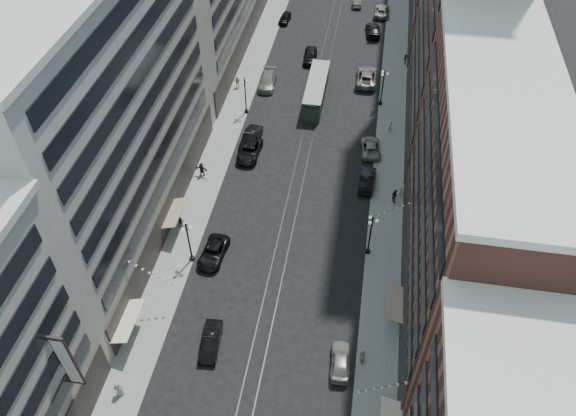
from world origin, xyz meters
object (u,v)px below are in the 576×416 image
Objects in this scene: car_5 at (211,341)px; car_8 at (267,81)px; car_extra_2 at (367,76)px; car_13 at (310,56)px; pedestrian_4 at (362,357)px; pedestrian_5 at (202,169)px; car_4 at (340,361)px; car_extra_0 at (251,139)px; lamppost_sw_mid at (245,94)px; car_9 at (285,18)px; pedestrian_8 at (390,126)px; streetcar at (316,91)px; car_10 at (367,180)px; pedestrian_extra_0 at (401,192)px; car_11 at (370,147)px; pedestrian_7 at (395,196)px; car_14 at (358,1)px; car_7 at (249,151)px; pedestrian_9 at (406,59)px; lamppost_se_far at (370,234)px; lamppost_se_mid at (383,86)px; car_2 at (213,253)px; pedestrian_1 at (118,389)px; pedestrian_6 at (238,82)px; pedestrian_2 at (181,222)px; lamppost_sw_far at (189,241)px.

car_5 is 44.18m from car_8.
car_13 is at bearing -27.61° from car_extra_2.
pedestrian_4 reaches higher than pedestrian_5.
car_4 is 33.53m from car_extra_0.
lamppost_sw_mid is at bearing -105.16° from car_8.
pedestrian_8 reaches higher than car_9.
streetcar reaches higher than car_5.
pedestrian_5 is (-20.15, -1.66, 0.25)m from car_10.
car_5 is 28.60m from pedestrian_extra_0.
car_extra_0 is at bearing -3.16° from car_11.
pedestrian_7 is 0.33× the size of car_extra_0.
car_14 is (-4.83, 48.12, -0.09)m from car_10.
car_7 is 32.14m from pedestrian_9.
pedestrian_4 is 53.03m from pedestrian_9.
car_9 is at bearing 109.22° from lamppost_se_far.
lamppost_se_mid is 35.27m from car_2.
pedestrian_1 is 0.32× the size of car_8.
car_2 reaches higher than car_11.
pedestrian_4 reaches higher than pedestrian_7.
pedestrian_extra_0 is at bearing -66.84° from car_13.
car_extra_0 is (4.67, -12.61, -0.18)m from pedestrian_6.
car_14 is at bearing -82.04° from car_10.
pedestrian_6 is at bearing -36.75° from car_11.
pedestrian_8 reaches higher than car_2.
pedestrian_4 is 1.01× the size of pedestrian_6.
streetcar reaches higher than pedestrian_4.
car_2 is at bearing -48.45° from pedestrian_2.
lamppost_sw_mid is 3.13× the size of pedestrian_7.
car_4 is at bearing -96.66° from lamppost_se_far.
car_11 is at bearing -17.42° from pedestrian_4.
car_10 is (12.90, 24.63, 0.06)m from car_5.
streetcar is 7.67× the size of pedestrian_2.
car_extra_0 is 3.37× the size of pedestrian_extra_0.
car_14 is at bearing 78.54° from lamppost_sw_far.
pedestrian_extra_0 reaches higher than pedestrian_2.
pedestrian_7 is at bearing -14.68° from car_7.
lamppost_se_far reaches higher than pedestrian_6.
pedestrian_7 is (2.53, 8.42, -2.06)m from lamppost_se_far.
pedestrian_4 reaches higher than car_8.
lamppost_se_far is at bearing -66.10° from car_9.
car_11 is (8.40, -10.37, -0.76)m from streetcar.
pedestrian_extra_0 is (24.14, 8.93, 0.04)m from pedestrian_2.
car_4 is at bearing -30.28° from lamppost_sw_far.
car_9 is 41.42m from pedestrian_5.
car_2 is 17.02m from pedestrian_1.
lamppost_sw_mid is 1.26× the size of car_4.
car_11 is at bearing 95.66° from car_14.
car_extra_2 is at bearing -113.40° from pedestrian_8.
pedestrian_9 is at bearing 60.46° from pedestrian_5.
streetcar is 7.29× the size of pedestrian_extra_0.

